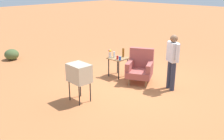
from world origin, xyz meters
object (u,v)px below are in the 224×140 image
at_px(soda_can_blue, 120,58).
at_px(soda_can_red, 117,58).
at_px(flower_vase, 110,53).
at_px(side_table, 118,61).
at_px(armchair, 140,67).
at_px(bottle_short_clear, 114,55).
at_px(bottle_tall_amber, 123,53).
at_px(tv_on_stand, 79,73).
at_px(person_standing, 172,59).

bearing_deg(soda_can_blue, soda_can_red, 166.53).
bearing_deg(flower_vase, side_table, 34.12).
distance_m(armchair, side_table, 0.85).
bearing_deg(bottle_short_clear, bottle_tall_amber, 57.62).
distance_m(side_table, bottle_short_clear, 0.24).
height_order(tv_on_stand, person_standing, person_standing).
bearing_deg(bottle_short_clear, flower_vase, -145.36).
height_order(tv_on_stand, bottle_tall_amber, tv_on_stand).
xyz_separation_m(person_standing, bottle_short_clear, (-1.99, -0.30, -0.19)).
xyz_separation_m(armchair, tv_on_stand, (-0.33, -2.21, 0.28)).
relative_size(armchair, soda_can_blue, 8.69).
distance_m(armchair, soda_can_red, 0.81).
bearing_deg(side_table, bottle_tall_amber, 73.44).
bearing_deg(flower_vase, tv_on_stand, -69.24).
bearing_deg(soda_can_red, person_standing, 11.97).
bearing_deg(person_standing, side_table, -173.18).
bearing_deg(soda_can_blue, armchair, 24.13).
bearing_deg(person_standing, flower_vase, -169.78).
height_order(soda_can_red, flower_vase, flower_vase).
bearing_deg(side_table, armchair, 5.97).
bearing_deg(bottle_tall_amber, bottle_short_clear, -122.38).
xyz_separation_m(bottle_short_clear, soda_can_red, (0.22, -0.08, -0.04)).
height_order(side_table, soda_can_blue, soda_can_blue).
height_order(tv_on_stand, flower_vase, tv_on_stand).
bearing_deg(flower_vase, bottle_tall_amber, 50.44).
relative_size(armchair, bottle_short_clear, 5.30).
distance_m(side_table, bottle_tall_amber, 0.32).
bearing_deg(bottle_short_clear, soda_can_red, -19.93).
bearing_deg(armchair, tv_on_stand, -98.46).
height_order(side_table, flower_vase, flower_vase).
distance_m(bottle_tall_amber, bottle_short_clear, 0.32).
bearing_deg(bottle_short_clear, side_table, 33.56).
xyz_separation_m(person_standing, bottle_tall_amber, (-1.82, -0.03, -0.14)).
xyz_separation_m(person_standing, soda_can_red, (-1.78, -0.38, -0.23)).
bearing_deg(flower_vase, person_standing, 10.22).
relative_size(bottle_short_clear, flower_vase, 0.75).
relative_size(bottle_short_clear, soda_can_red, 1.64).
bearing_deg(person_standing, soda_can_red, -168.03).
xyz_separation_m(tv_on_stand, flower_vase, (-0.75, 1.97, 0.02)).
distance_m(tv_on_stand, soda_can_blue, 1.96).
relative_size(side_table, bottle_short_clear, 3.26).
bearing_deg(flower_vase, soda_can_blue, -3.45).
bearing_deg(armchair, side_table, -174.03).
height_order(tv_on_stand, soda_can_blue, tv_on_stand).
height_order(side_table, bottle_tall_amber, bottle_tall_amber).
height_order(soda_can_blue, bottle_short_clear, bottle_short_clear).
xyz_separation_m(side_table, bottle_tall_amber, (0.06, 0.19, 0.25)).
xyz_separation_m(armchair, soda_can_blue, (-0.61, -0.27, 0.21)).
height_order(bottle_short_clear, flower_vase, flower_vase).
xyz_separation_m(soda_can_blue, soda_can_red, (-0.13, 0.03, 0.00)).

